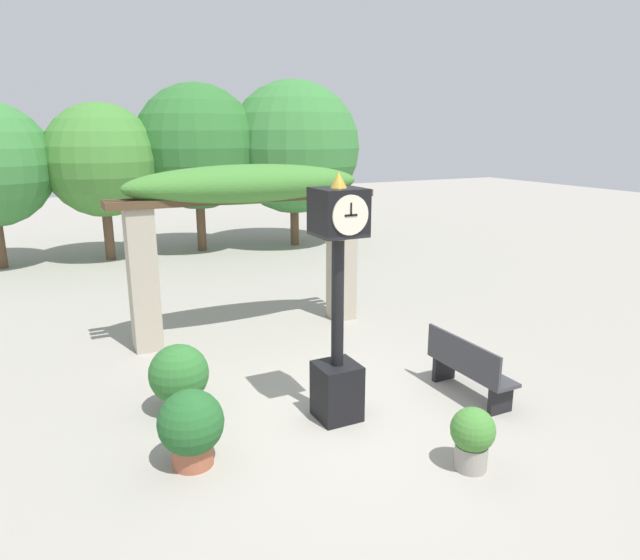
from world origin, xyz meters
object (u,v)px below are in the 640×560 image
(park_bench, at_px, (468,368))
(potted_plant_near_left, at_px, (179,375))
(potted_plant_near_right, at_px, (191,426))
(potted_plant_far_left, at_px, (472,436))
(pedestal_clock, at_px, (338,306))

(park_bench, bearing_deg, potted_plant_near_left, 70.25)
(potted_plant_near_left, distance_m, potted_plant_near_right, 1.34)
(potted_plant_far_left, bearing_deg, potted_plant_near_left, 133.06)
(potted_plant_near_left, xyz_separation_m, potted_plant_near_right, (-0.17, -1.32, -0.05))
(potted_plant_near_left, bearing_deg, park_bench, -19.75)
(potted_plant_near_left, bearing_deg, potted_plant_near_right, -97.44)
(potted_plant_far_left, bearing_deg, pedestal_clock, 114.81)
(potted_plant_near_right, bearing_deg, potted_plant_far_left, -27.88)
(pedestal_clock, distance_m, park_bench, 2.28)
(pedestal_clock, distance_m, potted_plant_near_right, 2.27)
(pedestal_clock, bearing_deg, potted_plant_far_left, -65.19)
(potted_plant_near_right, height_order, potted_plant_far_left, potted_plant_near_right)
(potted_plant_far_left, distance_m, park_bench, 1.86)
(pedestal_clock, xyz_separation_m, potted_plant_near_left, (-1.82, 1.08, -1.01))
(potted_plant_near_left, bearing_deg, potted_plant_far_left, -46.94)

